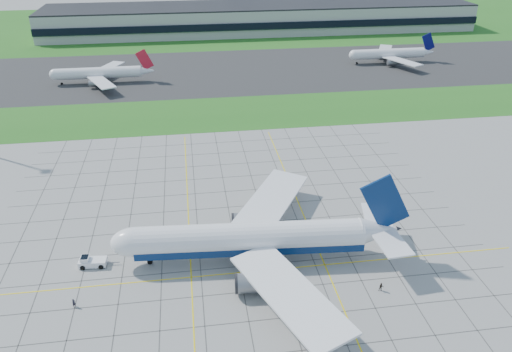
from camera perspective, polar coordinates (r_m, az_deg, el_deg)
The scene contains 12 objects.
ground at distance 106.33m, azimuth -1.97°, elevation -10.31°, with size 1400.00×1400.00×0.00m, color #959690.
grass_median at distance 185.31m, azimuth -5.15°, elevation 7.09°, with size 700.00×35.00×0.04m, color #24621C.
asphalt_taxiway at distance 237.46m, azimuth -6.03°, elevation 11.78°, with size 700.00×75.00×0.04m, color #383838.
grass_far at distance 344.45m, azimuth -7.00°, elevation 16.82°, with size 700.00×145.00×0.04m, color #24621C.
apron_markings at distance 115.22m, azimuth -2.39°, elevation -6.89°, with size 120.00×130.00×0.03m.
terminal at distance 321.85m, azimuth 0.56°, elevation 17.65°, with size 260.00×43.00×15.80m.
airliner at distance 105.06m, azimuth -0.47°, elevation -7.18°, with size 62.30×62.95×19.60m.
pushback_tug at distance 111.42m, azimuth -18.30°, elevation -9.27°, with size 8.35×3.25×2.30m.
crew_near at distance 102.43m, azimuth -20.09°, elevation -13.48°, with size 0.66×0.43×1.81m, color black.
crew_far at distance 102.83m, azimuth 14.12°, elevation -12.21°, with size 0.91×0.71×1.87m, color black.
distant_jet_1 at distance 228.54m, azimuth -17.41°, elevation 11.18°, with size 41.60×42.66×14.08m.
distant_jet_2 at distance 258.36m, azimuth 15.04°, elevation 13.36°, with size 40.89×42.66×14.08m.
Camera 1 is at (-8.41, -82.97, 65.96)m, focal length 35.00 mm.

